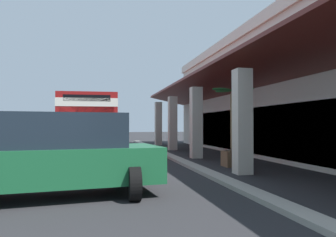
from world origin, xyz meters
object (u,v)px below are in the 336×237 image
Objects in this scene: parked_suv_green at (55,154)px; potted_palm at (232,144)px; pedestrian at (10,149)px; transit_bus at (94,122)px.

potted_palm reaches higher than parked_suv_green.
potted_palm is (-1.75, 7.99, -0.03)m from pedestrian.
pedestrian is (-2.74, -1.67, -0.06)m from parked_suv_green.
parked_suv_green is 1.51× the size of potted_palm.
parked_suv_green is at bearing -54.60° from potted_palm.
potted_palm is (7.08, 5.66, -0.93)m from transit_bus.
pedestrian is at bearing -14.77° from transit_bus.
transit_bus is 9.17m from pedestrian.
transit_bus is at bearing 165.23° from pedestrian.
transit_bus is 6.64× the size of pedestrian.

